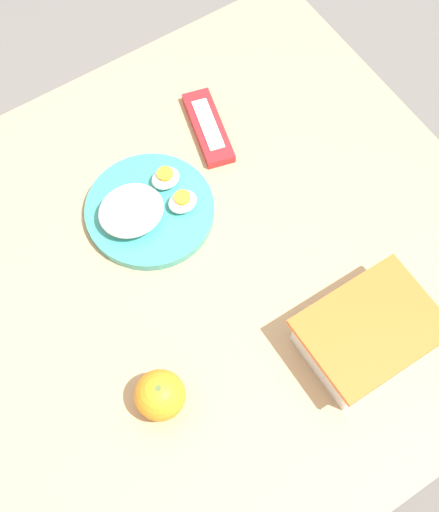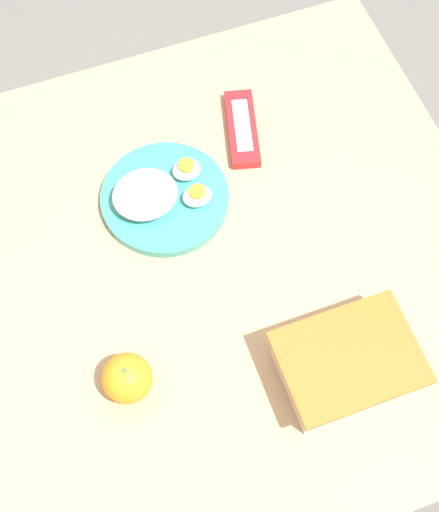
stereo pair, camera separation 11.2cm
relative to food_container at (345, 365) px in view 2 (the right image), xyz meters
The scene contains 6 objects.
ground_plane 0.86m from the food_container, 57.74° to the right, with size 10.00×10.00×0.00m, color #66605B.
table 0.31m from the food_container, 57.74° to the right, with size 0.99×0.91×0.78m.
food_container is the anchor object (origin of this frame).
orange_fruit 0.32m from the food_container, 16.36° to the right, with size 0.07×0.07×0.07m.
rice_plate 0.41m from the food_container, 66.46° to the right, with size 0.21×0.21×0.06m.
candy_bar 0.46m from the food_container, 91.91° to the right, with size 0.09×0.16×0.02m.
Camera 2 is at (0.13, 0.47, 1.81)m, focal length 50.00 mm.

